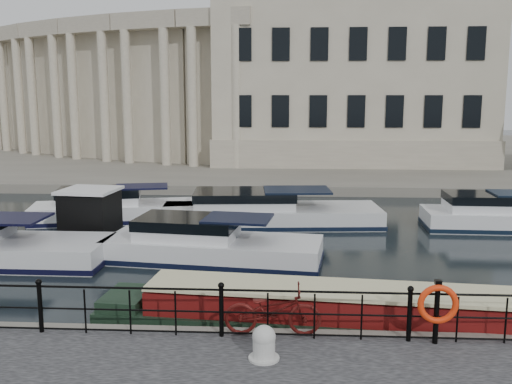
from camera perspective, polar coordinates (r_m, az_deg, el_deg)
ground_plane at (r=15.05m, az=-2.40°, el=-12.63°), size 160.00×160.00×0.00m
far_bank at (r=53.14m, az=1.79°, el=3.89°), size 120.00×42.00×0.55m
railing at (r=12.53m, az=-3.49°, el=-11.46°), size 24.14×0.14×1.22m
civic_building at (r=48.62m, az=0.49°, el=11.33°), size 53.55×31.84×16.85m
bicycle at (r=12.63m, az=1.68°, el=-11.75°), size 2.12×0.78×1.11m
mooring_bollard at (r=11.64m, az=0.80°, el=-14.90°), size 0.62×0.62×0.70m
life_ring_post at (r=12.61m, az=17.72°, el=-10.73°), size 0.85×0.21×1.39m
narrowboat at (r=14.18m, az=10.45°, el=-12.65°), size 13.03×2.93×1.48m
harbour_hut at (r=23.19m, az=-16.21°, el=-2.51°), size 3.02×2.61×2.17m
cabin_cruisers at (r=23.15m, az=-5.55°, el=-3.67°), size 27.22×10.14×1.99m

